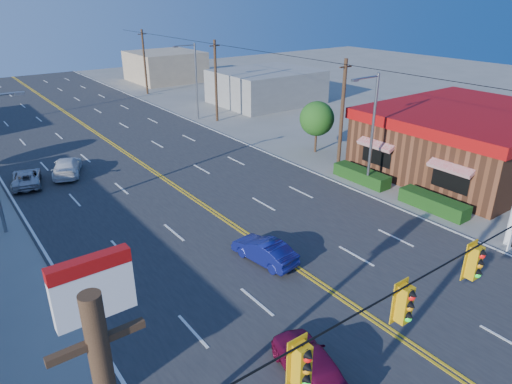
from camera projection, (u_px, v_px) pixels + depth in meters
ground at (463, 381)px, 16.25m from camera, size 160.00×160.00×0.00m
road at (190, 196)px, 30.97m from camera, size 20.00×120.00×0.06m
signal_span at (490, 266)px, 14.23m from camera, size 24.32×0.34×9.00m
kfc at (468, 140)px, 34.98m from camera, size 16.30×12.40×4.70m
pizza_hut_sign at (100, 329)px, 11.12m from camera, size 1.90×0.30×6.85m
streetlight_se at (371, 126)px, 30.64m from camera, size 2.55×0.25×8.00m
streetlight_ne at (195, 77)px, 48.31m from camera, size 2.55×0.25×8.00m
utility_pole_near at (342, 116)px, 34.48m from camera, size 0.28×0.28×8.40m
utility_pole_mid at (216, 82)px, 47.73m from camera, size 0.28×0.28×8.40m
utility_pole_far at (145, 62)px, 60.99m from camera, size 0.28×0.28×8.40m
tree_kfc_rear at (317, 119)px, 38.64m from camera, size 2.94×2.94×4.41m
bld_east_mid at (266, 87)px, 56.90m from camera, size 12.00×10.00×4.00m
bld_east_far at (165, 66)px, 71.39m from camera, size 10.00×10.00×4.40m
car_magenta at (311, 366)px, 16.00m from camera, size 2.57×4.28×1.36m
car_blue at (264, 252)px, 23.23m from camera, size 1.80×3.86×1.23m
car_white at (67, 167)px, 34.39m from camera, size 3.30×4.85×1.30m
car_silver at (26, 179)px, 32.52m from camera, size 2.73×4.37×1.13m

